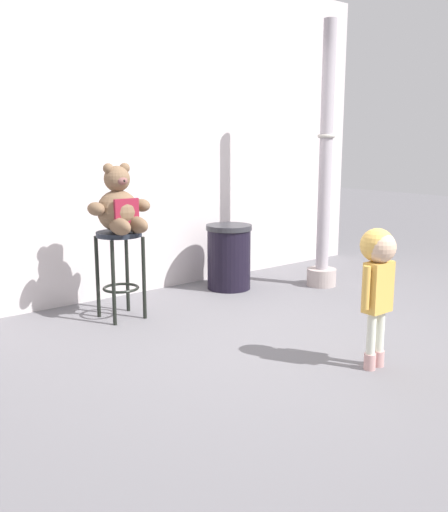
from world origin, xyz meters
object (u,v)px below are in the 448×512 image
object	(u,v)px
bar_stool_with_teddy	(120,257)
child_walking	(378,268)
lamppost	(325,186)
teddy_bear	(120,207)
trash_bin	(229,257)

from	to	relation	value
bar_stool_with_teddy	child_walking	distance (m)	2.19
bar_stool_with_teddy	lamppost	xyz separation A→B (m)	(2.19, -0.32, 0.51)
lamppost	child_walking	bearing A→B (deg)	-129.51
teddy_bear	trash_bin	distance (m)	1.51
child_walking	trash_bin	bearing A→B (deg)	156.01
bar_stool_with_teddy	teddy_bear	size ratio (longest dim) A/B	1.32
bar_stool_with_teddy	lamppost	bearing A→B (deg)	-8.41
bar_stool_with_teddy	lamppost	distance (m)	2.27
teddy_bear	child_walking	world-z (taller)	teddy_bear
trash_bin	lamppost	size ratio (longest dim) A/B	0.25
child_walking	trash_bin	xyz separation A→B (m)	(0.57, 2.23, -0.35)
child_walking	lamppost	bearing A→B (deg)	130.87
bar_stool_with_teddy	child_walking	xyz separation A→B (m)	(0.78, -2.04, 0.15)
teddy_bear	child_walking	size ratio (longest dim) A/B	0.60
bar_stool_with_teddy	lamppost	world-z (taller)	lamppost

